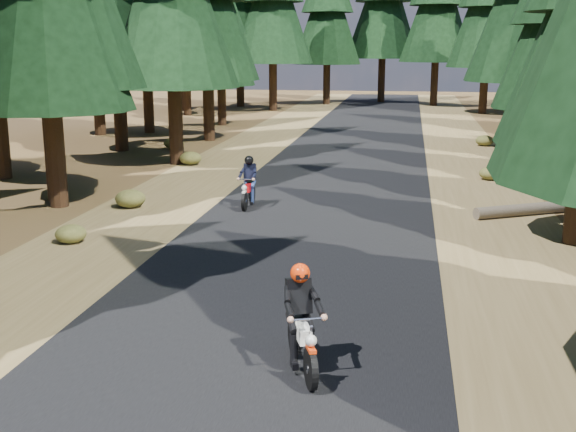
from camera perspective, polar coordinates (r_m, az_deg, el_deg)
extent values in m
plane|color=#473319|center=(13.10, -1.09, -6.19)|extent=(120.00, 120.00, 0.00)
cube|color=black|center=(17.83, 1.86, -0.86)|extent=(6.00, 100.00, 0.01)
cube|color=brown|center=(18.98, -12.03, -0.29)|extent=(3.20, 100.00, 0.01)
cube|color=brown|center=(17.83, 16.68, -1.44)|extent=(3.20, 100.00, 0.01)
cylinder|color=black|center=(20.72, -18.12, 7.96)|extent=(0.51, 0.51, 5.34)
cylinder|color=black|center=(21.59, -18.33, 9.58)|extent=(0.56, 0.56, 6.43)
cylinder|color=black|center=(27.47, -8.96, 10.01)|extent=(0.53, 0.53, 5.72)
cylinder|color=black|center=(26.71, 19.81, 8.00)|extent=(0.48, 0.48, 4.51)
cone|color=black|center=(26.63, 20.30, 14.04)|extent=(3.83, 3.83, 5.64)
cylinder|color=black|center=(31.41, -13.27, 10.81)|extent=(0.55, 0.55, 6.37)
cylinder|color=black|center=(34.21, -6.34, 10.65)|extent=(0.53, 0.53, 5.64)
cone|color=black|center=(34.23, -6.50, 16.55)|extent=(4.79, 4.79, 7.05)
cylinder|color=black|center=(32.24, 18.08, 10.09)|extent=(0.53, 0.53, 5.83)
cylinder|color=black|center=(37.76, -11.05, 10.59)|extent=(0.52, 0.52, 5.45)
cone|color=black|center=(37.76, -11.29, 15.75)|extent=(4.63, 4.63, 6.81)
cylinder|color=black|center=(40.99, -5.28, 10.25)|extent=(0.48, 0.48, 4.42)
cone|color=black|center=(40.94, -5.36, 14.11)|extent=(3.76, 3.76, 5.52)
cylinder|color=black|center=(41.02, 18.33, 10.59)|extent=(0.53, 0.53, 5.76)
cone|color=black|center=(41.05, 18.71, 15.61)|extent=(4.90, 4.90, 7.21)
cylinder|color=black|center=(47.10, -8.01, 10.77)|extent=(0.49, 0.49, 4.75)
cone|color=black|center=(47.07, -8.13, 14.38)|extent=(4.04, 4.04, 5.93)
cylinder|color=black|center=(37.42, -14.87, 11.10)|extent=(0.56, 0.56, 6.40)
cylinder|color=black|center=(50.02, -1.20, 11.99)|extent=(0.56, 0.56, 6.40)
cone|color=black|center=(50.08, -1.22, 16.57)|extent=(5.44, 5.44, 8.00)
cylinder|color=black|center=(49.38, 15.30, 11.28)|extent=(0.54, 0.54, 6.00)
cone|color=black|center=(49.42, 15.58, 15.62)|extent=(5.10, 5.10, 7.50)
cylinder|color=black|center=(53.57, -3.82, 12.26)|extent=(0.57, 0.57, 6.80)
cylinder|color=black|center=(52.72, 18.31, 11.40)|extent=(0.56, 0.56, 6.40)
cone|color=black|center=(52.78, 18.64, 15.74)|extent=(5.44, 5.44, 8.00)
cylinder|color=black|center=(55.51, 3.09, 11.90)|extent=(0.54, 0.54, 6.00)
cone|color=black|center=(55.54, 3.14, 15.77)|extent=(5.10, 5.10, 7.50)
cylinder|color=black|center=(55.17, 11.55, 11.85)|extent=(0.56, 0.56, 6.40)
cone|color=black|center=(55.23, 11.75, 16.00)|extent=(5.44, 5.44, 8.00)
cylinder|color=black|center=(58.19, 7.45, 12.27)|extent=(0.57, 0.57, 6.80)
cone|color=black|center=(58.27, 7.58, 16.45)|extent=(5.78, 5.78, 8.50)
cylinder|color=black|center=(50.53, -8.25, 11.42)|extent=(0.52, 0.52, 5.60)
cone|color=black|center=(50.54, -8.39, 15.38)|extent=(4.76, 4.76, 7.00)
cylinder|color=#4C4233|center=(20.70, 20.72, 0.71)|extent=(4.77, 2.83, 0.32)
ellipsoid|color=#474C1E|center=(31.69, -9.00, 5.71)|extent=(0.86, 0.86, 0.52)
ellipsoid|color=#474C1E|center=(20.40, -12.35, 1.35)|extent=(0.83, 0.83, 0.50)
ellipsoid|color=#474C1E|center=(33.49, 15.27, 5.77)|extent=(0.80, 0.80, 0.48)
ellipsoid|color=#474C1E|center=(27.38, -7.71, 4.54)|extent=(0.82, 0.82, 0.49)
ellipsoid|color=#474C1E|center=(17.09, -16.79, -1.36)|extent=(0.70, 0.70, 0.42)
ellipsoid|color=#474C1E|center=(27.74, 21.53, 3.99)|extent=(1.06, 1.06, 0.63)
ellipsoid|color=#474C1E|center=(24.99, 15.69, 3.26)|extent=(0.74, 0.74, 0.44)
cube|color=black|center=(9.77, 1.14, -6.77)|extent=(0.39, 0.31, 0.49)
sphere|color=red|center=(9.65, 1.15, -4.79)|extent=(0.35, 0.35, 0.27)
cube|color=black|center=(19.85, -3.17, 3.41)|extent=(0.32, 0.20, 0.46)
sphere|color=black|center=(19.80, -3.19, 4.36)|extent=(0.26, 0.26, 0.25)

